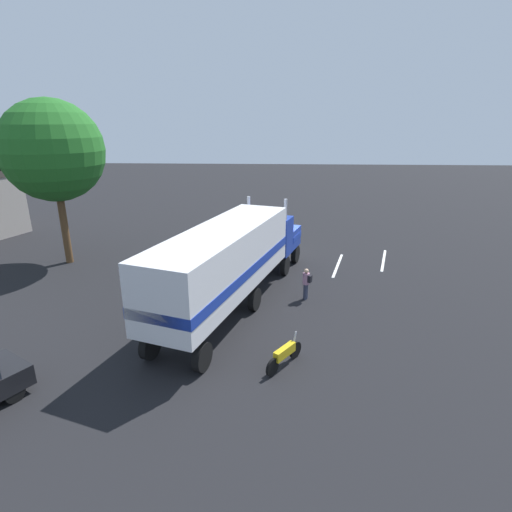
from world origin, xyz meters
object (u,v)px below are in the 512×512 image
Objects in this scene: semi_truck at (233,256)px; person_bystander at (306,283)px; motorcycle at (285,355)px; tree_left at (53,151)px.

semi_truck is 4.00m from person_bystander.
tree_left is (10.78, 13.53, 6.41)m from motorcycle.
tree_left is (5.74, 11.15, 4.37)m from semi_truck.
person_bystander is 6.06m from motorcycle.
tree_left reaches higher than motorcycle.
motorcycle is (-5.03, -2.38, -2.04)m from semi_truck.
semi_truck is at bearing 25.29° from motorcycle.
person_bystander is 0.92× the size of motorcycle.
person_bystander is 0.17× the size of tree_left.
person_bystander is 16.60m from tree_left.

